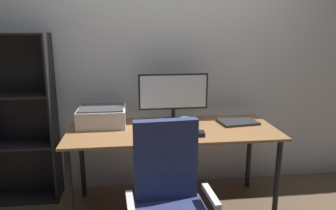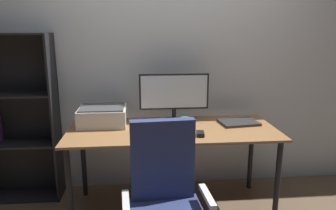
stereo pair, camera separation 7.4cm
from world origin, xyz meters
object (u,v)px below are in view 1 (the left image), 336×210
object	(u,v)px
laptop	(238,122)
bookshelf	(11,121)
desk	(172,137)
coffee_mug	(185,122)
mouse	(201,134)
monitor	(173,94)
printer	(102,116)
keyboard	(177,136)

from	to	relation	value
laptop	bookshelf	size ratio (longest dim) A/B	0.21
desk	laptop	xyz separation A→B (m)	(0.59, 0.09, 0.09)
coffee_mug	laptop	bearing A→B (deg)	8.95
mouse	laptop	xyz separation A→B (m)	(0.40, 0.29, -0.01)
desk	monitor	distance (m)	0.40
monitor	printer	distance (m)	0.65
monitor	printer	size ratio (longest dim) A/B	1.54
desk	bookshelf	distance (m)	1.46
monitor	mouse	xyz separation A→B (m)	(0.16, -0.42, -0.23)
coffee_mug	bookshelf	world-z (taller)	bookshelf
monitor	bookshelf	world-z (taller)	bookshelf
desk	monitor	world-z (taller)	monitor
desk	printer	world-z (taller)	printer
keyboard	mouse	distance (m)	0.19
coffee_mug	laptop	distance (m)	0.49
monitor	keyboard	distance (m)	0.50
monitor	mouse	world-z (taller)	monitor
desk	laptop	distance (m)	0.61
keyboard	laptop	distance (m)	0.66
coffee_mug	bookshelf	size ratio (longest dim) A/B	0.06
desk	bookshelf	xyz separation A→B (m)	(-1.41, 0.36, 0.08)
desk	monitor	size ratio (longest dim) A/B	2.81
monitor	coffee_mug	distance (m)	0.30
printer	coffee_mug	bearing A→B (deg)	-12.26
mouse	coffee_mug	size ratio (longest dim) A/B	1.01
desk	mouse	xyz separation A→B (m)	(0.20, -0.20, 0.09)
desk	printer	bearing A→B (deg)	164.53
coffee_mug	keyboard	bearing A→B (deg)	-114.80
keyboard	bookshelf	bearing A→B (deg)	158.69
mouse	monitor	bearing A→B (deg)	116.22
desk	monitor	xyz separation A→B (m)	(0.04, 0.22, 0.33)
laptop	mouse	bearing A→B (deg)	-151.48
coffee_mug	printer	xyz separation A→B (m)	(-0.70, 0.15, 0.03)
mouse	laptop	bearing A→B (deg)	41.51
bookshelf	desk	bearing A→B (deg)	-14.33
keyboard	coffee_mug	world-z (taller)	coffee_mug
keyboard	printer	size ratio (longest dim) A/B	0.72
coffee_mug	printer	world-z (taller)	printer
coffee_mug	bookshelf	distance (m)	1.56
keyboard	laptop	xyz separation A→B (m)	(0.59, 0.30, 0.00)
mouse	coffee_mug	xyz separation A→B (m)	(-0.09, 0.21, 0.03)
desk	laptop	size ratio (longest dim) A/B	5.40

